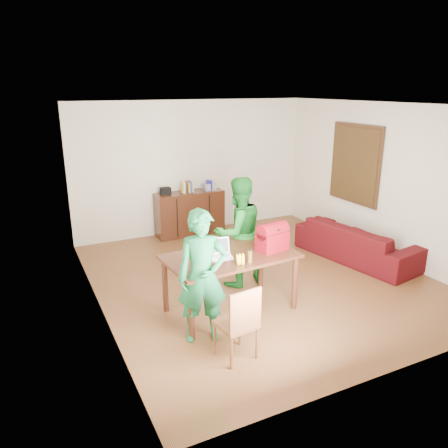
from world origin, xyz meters
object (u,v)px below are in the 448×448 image
table (231,262)px  chair (237,337)px  sofa (357,242)px  laptop (220,254)px  person_far (238,232)px  red_bag (272,239)px  bottle (250,256)px  person_near (202,277)px

table → chair: chair is taller
sofa → laptop: bearing=93.3°
chair → sofa: (3.28, 1.70, 0.06)m
person_far → sofa: size_ratio=0.76×
table → red_bag: bearing=-12.4°
table → sofa: (2.85, 0.68, -0.38)m
bottle → sofa: (2.74, 1.01, -0.58)m
person_near → red_bag: 1.28m
chair → red_bag: 1.56m
person_far → sofa: 2.42m
table → bottle: size_ratio=10.14×
bottle → laptop: bearing=131.2°
laptop → bottle: 0.42m
person_near → red_bag: size_ratio=3.88×
person_near → table: bearing=55.0°
person_near → laptop: 0.65m
chair → laptop: size_ratio=2.50×
person_near → red_bag: bearing=35.0°
red_bag → chair: bearing=-148.7°
bottle → chair: bearing=-128.2°
table → bottle: 0.40m
person_near → red_bag: (1.21, 0.40, 0.15)m
bottle → sofa: bottle is taller
chair → person_near: person_near is taller
table → sofa: size_ratio=0.81×
table → chair: (-0.44, -1.02, -0.45)m
person_near → person_far: bearing=63.8°
chair → sofa: bearing=19.9°
person_far → person_near: bearing=42.2°
red_bag → sofa: bearing=7.7°
chair → red_bag: red_bag is taller
chair → laptop: (0.27, 1.00, 0.59)m
person_near → sofa: (3.46, 1.17, -0.49)m
table → chair: size_ratio=2.01×
chair → person_far: person_far is taller
table → chair: bearing=-117.2°
table → laptop: laptop is taller
person_far → red_bag: size_ratio=4.02×
person_near → person_far: size_ratio=0.97×
person_near → person_far: person_far is taller
person_near → person_far: (1.10, 1.19, 0.03)m
chair → laptop: 1.19m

